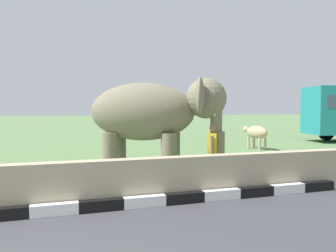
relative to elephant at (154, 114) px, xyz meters
name	(u,v)px	position (x,y,z in m)	size (l,w,h in m)	color
barrier_parapet	(104,184)	(-1.77, -2.34, -1.45)	(28.00, 0.36, 1.00)	tan
elephant	(154,114)	(0.00, 0.00, 0.00)	(4.00, 3.32, 2.97)	#78715A
person_handler	(213,149)	(1.53, -0.78, -1.02)	(0.45, 0.56, 1.66)	navy
cow_near	(256,133)	(7.02, 5.47, -1.08)	(0.74, 1.91, 1.23)	tan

